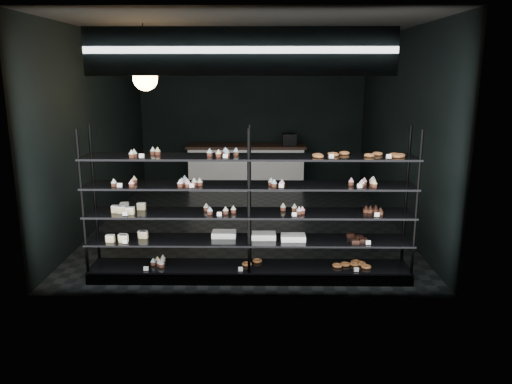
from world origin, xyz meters
TOP-DOWN VIEW (x-y plane):
  - room at (0.00, 0.00)m, footprint 5.01×6.01m
  - display_shelf at (0.05, -2.45)m, footprint 4.00×0.50m
  - signage at (0.00, -2.93)m, footprint 3.30×0.05m
  - pendant_lamp at (-1.40, -1.24)m, footprint 0.34×0.34m
  - service_counter at (-0.10, 2.50)m, footprint 2.59×0.65m

SIDE VIEW (x-z plane):
  - service_counter at x=-0.10m, z-range -0.11..1.12m
  - display_shelf at x=0.05m, z-range -0.33..1.58m
  - room at x=0.00m, z-range 0.00..3.20m
  - pendant_lamp at x=-1.40m, z-range 2.00..2.90m
  - signage at x=0.00m, z-range 2.50..3.00m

